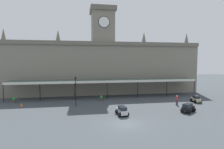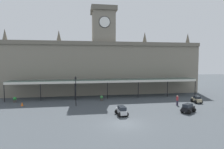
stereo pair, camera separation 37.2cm
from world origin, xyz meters
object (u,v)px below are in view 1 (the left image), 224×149
at_px(car_silver_estate, 122,111).
at_px(pedestrian_near_entrance, 177,100).
at_px(victorian_lamppost, 76,88).
at_px(traffic_cone, 22,104).
at_px(car_black_estate, 188,108).
at_px(car_beige_sedan, 196,100).
at_px(planter_forecourt_centre, 101,98).
at_px(planter_by_canopy, 14,100).

xyz_separation_m(car_silver_estate, pedestrian_near_entrance, (10.22, 4.05, 0.34)).
relative_size(victorian_lamppost, traffic_cone, 7.87).
distance_m(car_black_estate, car_beige_sedan, 7.36).
height_order(car_black_estate, planter_forecourt_centre, car_black_estate).
xyz_separation_m(car_silver_estate, traffic_cone, (-14.89, 7.69, -0.26)).
bearing_deg(victorian_lamppost, planter_by_canopy, 157.32).
relative_size(car_beige_sedan, victorian_lamppost, 0.44).
distance_m(car_silver_estate, pedestrian_near_entrance, 11.00).
bearing_deg(planter_by_canopy, pedestrian_near_entrance, -13.80).
bearing_deg(victorian_lamppost, car_black_estate, -21.90).
bearing_deg(victorian_lamppost, pedestrian_near_entrance, -7.56).
xyz_separation_m(pedestrian_near_entrance, planter_forecourt_centre, (-11.92, 5.51, -0.42)).
relative_size(car_beige_sedan, pedestrian_near_entrance, 1.28).
bearing_deg(planter_by_canopy, car_black_estate, -22.22).
distance_m(car_silver_estate, car_beige_sedan, 15.49).
bearing_deg(traffic_cone, planter_by_canopy, 124.77).
xyz_separation_m(car_black_estate, pedestrian_near_entrance, (0.61, 4.19, 0.34)).
bearing_deg(victorian_lamppost, planter_forecourt_centre, 36.31).
bearing_deg(car_black_estate, pedestrian_near_entrance, 81.69).
distance_m(car_beige_sedan, planter_by_canopy, 32.01).
distance_m(car_beige_sedan, pedestrian_near_entrance, 4.52).
bearing_deg(pedestrian_near_entrance, planter_by_canopy, 166.20).
bearing_deg(pedestrian_near_entrance, traffic_cone, 171.76).
relative_size(pedestrian_near_entrance, victorian_lamppost, 0.34).
relative_size(car_beige_sedan, planter_forecourt_centre, 2.23).
height_order(victorian_lamppost, planter_by_canopy, victorian_lamppost).
bearing_deg(car_silver_estate, car_beige_sedan, 20.10).
bearing_deg(traffic_cone, car_black_estate, -17.71).
xyz_separation_m(car_beige_sedan, victorian_lamppost, (-20.78, 0.91, 2.51)).
relative_size(pedestrian_near_entrance, planter_forecourt_centre, 1.74).
xyz_separation_m(car_black_estate, traffic_cone, (-24.50, 7.83, -0.26)).
xyz_separation_m(car_silver_estate, victorian_lamppost, (-6.23, 6.23, 2.45)).
relative_size(planter_forecourt_centre, planter_by_canopy, 1.00).
relative_size(car_silver_estate, pedestrian_near_entrance, 1.38).
bearing_deg(pedestrian_near_entrance, car_beige_sedan, 16.42).
height_order(car_black_estate, pedestrian_near_entrance, pedestrian_near_entrance).
relative_size(car_beige_sedan, planter_by_canopy, 2.23).
height_order(traffic_cone, planter_by_canopy, planter_by_canopy).
bearing_deg(car_beige_sedan, pedestrian_near_entrance, -163.58).
bearing_deg(planter_forecourt_centre, car_black_estate, -40.62).
height_order(car_silver_estate, victorian_lamppost, victorian_lamppost).
height_order(car_black_estate, car_beige_sedan, car_black_estate).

